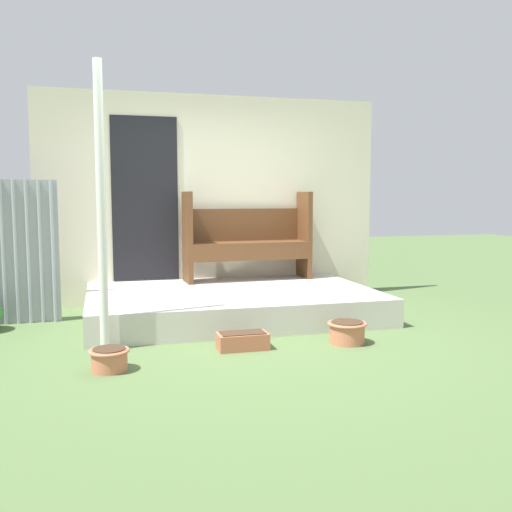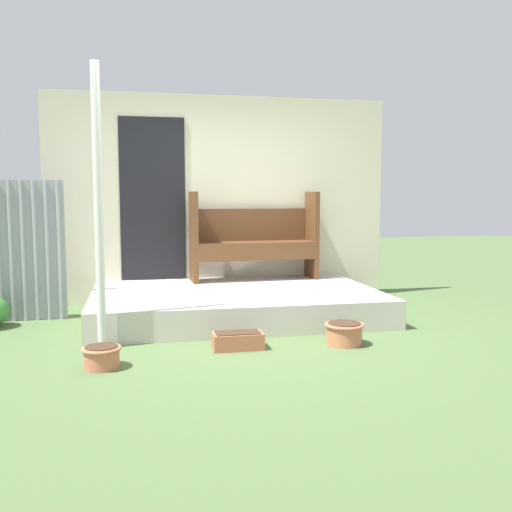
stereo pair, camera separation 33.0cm
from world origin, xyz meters
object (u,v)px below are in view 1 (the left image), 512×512
object	(u,v)px
support_post	(101,208)
flower_pot_middle	(347,331)
bench	(247,236)
flower_pot_left	(109,358)
planter_box_rect	(243,341)

from	to	relation	value
support_post	flower_pot_middle	world-z (taller)	support_post
bench	flower_pot_left	world-z (taller)	bench
flower_pot_left	planter_box_rect	size ratio (longest dim) A/B	0.71
flower_pot_left	flower_pot_middle	bearing A→B (deg)	7.72
bench	flower_pot_middle	world-z (taller)	bench
bench	planter_box_rect	size ratio (longest dim) A/B	3.60
support_post	planter_box_rect	size ratio (longest dim) A/B	5.60
support_post	planter_box_rect	world-z (taller)	support_post
flower_pot_middle	planter_box_rect	world-z (taller)	flower_pot_middle
bench	planter_box_rect	world-z (taller)	bench
flower_pot_left	planter_box_rect	distance (m)	1.19
support_post	flower_pot_middle	distance (m)	2.45
bench	flower_pot_left	xyz separation A→B (m)	(-1.72, -2.46, -0.74)
support_post	planter_box_rect	distance (m)	1.68
planter_box_rect	bench	bearing A→B (deg)	74.68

